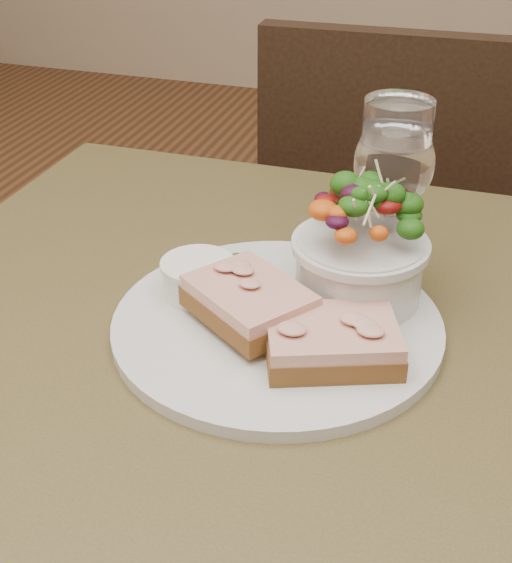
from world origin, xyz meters
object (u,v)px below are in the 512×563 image
(dinner_plate, at_px, (277,325))
(sandwich_back, at_px, (249,301))
(salad_bowl, at_px, (361,242))
(ramekin, at_px, (198,276))
(cafe_table, at_px, (270,436))
(sandwich_front, at_px, (332,341))
(wine_glass, at_px, (394,168))
(chair_far, at_px, (388,329))

(dinner_plate, bearing_deg, sandwich_back, -150.04)
(dinner_plate, relative_size, salad_bowl, 2.38)
(ramekin, bearing_deg, cafe_table, -29.98)
(salad_bowl, bearing_deg, sandwich_front, -91.01)
(dinner_plate, xyz_separation_m, wine_glass, (0.08, 0.12, 0.12))
(cafe_table, relative_size, sandwich_back, 5.91)
(salad_bowl, xyz_separation_m, wine_glass, (0.02, 0.06, 0.05))
(sandwich_front, height_order, wine_glass, wine_glass)
(sandwich_front, bearing_deg, sandwich_back, 141.36)
(cafe_table, relative_size, wine_glass, 4.57)
(sandwich_front, relative_size, salad_bowl, 1.05)
(dinner_plate, bearing_deg, chair_far, 88.06)
(ramekin, bearing_deg, wine_glass, 31.51)
(dinner_plate, xyz_separation_m, sandwich_front, (0.06, -0.04, 0.02))
(cafe_table, relative_size, dinner_plate, 2.64)
(sandwich_back, xyz_separation_m, salad_bowl, (0.08, 0.07, 0.04))
(chair_far, xyz_separation_m, ramekin, (-0.11, -0.68, 0.49))
(salad_bowl, bearing_deg, ramekin, -163.87)
(chair_far, relative_size, dinner_plate, 2.97)
(sandwich_back, bearing_deg, cafe_table, -0.41)
(cafe_table, distance_m, sandwich_back, 0.14)
(chair_far, relative_size, ramekin, 13.70)
(sandwich_back, bearing_deg, wine_glass, 87.89)
(cafe_table, height_order, ramekin, ramekin)
(cafe_table, distance_m, sandwich_front, 0.14)
(ramekin, bearing_deg, dinner_plate, -12.56)
(dinner_plate, height_order, sandwich_front, sandwich_front)
(salad_bowl, bearing_deg, dinner_plate, -135.21)
(cafe_table, height_order, salad_bowl, salad_bowl)
(chair_far, distance_m, salad_bowl, 0.83)
(dinner_plate, bearing_deg, cafe_table, -83.89)
(sandwich_back, relative_size, salad_bowl, 1.07)
(sandwich_front, bearing_deg, ramekin, 137.00)
(cafe_table, distance_m, salad_bowl, 0.20)
(chair_far, bearing_deg, ramekin, 79.26)
(wine_glass, bearing_deg, dinner_plate, -123.31)
(sandwich_back, bearing_deg, dinner_plate, 65.26)
(chair_far, xyz_separation_m, salad_bowl, (0.04, -0.64, 0.53))
(dinner_plate, distance_m, wine_glass, 0.18)
(sandwich_back, xyz_separation_m, ramekin, (-0.06, 0.03, -0.00))
(sandwich_front, distance_m, ramekin, 0.15)
(chair_far, relative_size, sandwich_front, 6.72)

